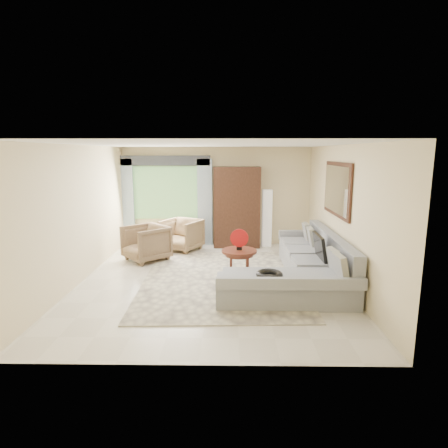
{
  "coord_description": "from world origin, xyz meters",
  "views": [
    {
      "loc": [
        0.36,
        -7.0,
        2.46
      ],
      "look_at": [
        0.25,
        0.35,
        1.05
      ],
      "focal_mm": 30.0,
      "sensor_mm": 36.0,
      "label": 1
    }
  ],
  "objects_px": {
    "armchair_left": "(146,243)",
    "armchair_right": "(182,235)",
    "armoire": "(237,207)",
    "floor_lamp": "(267,218)",
    "potted_plant": "(144,239)",
    "tv_screen": "(320,247)",
    "sectional_sofa": "(304,269)",
    "coffee_table": "(239,266)"
  },
  "relations": [
    {
      "from": "coffee_table",
      "to": "tv_screen",
      "type": "bearing_deg",
      "value": 0.99
    },
    {
      "from": "sectional_sofa",
      "to": "potted_plant",
      "type": "distance_m",
      "value": 4.47
    },
    {
      "from": "sectional_sofa",
      "to": "tv_screen",
      "type": "relative_size",
      "value": 4.68
    },
    {
      "from": "armchair_left",
      "to": "tv_screen",
      "type": "bearing_deg",
      "value": 24.29
    },
    {
      "from": "armchair_right",
      "to": "armoire",
      "type": "xyz_separation_m",
      "value": [
        1.41,
        0.45,
        0.65
      ]
    },
    {
      "from": "tv_screen",
      "to": "potted_plant",
      "type": "bearing_deg",
      "value": 146.52
    },
    {
      "from": "armchair_left",
      "to": "potted_plant",
      "type": "relative_size",
      "value": 1.68
    },
    {
      "from": "coffee_table",
      "to": "floor_lamp",
      "type": "bearing_deg",
      "value": 74.93
    },
    {
      "from": "potted_plant",
      "to": "armchair_left",
      "type": "bearing_deg",
      "value": -74.05
    },
    {
      "from": "tv_screen",
      "to": "potted_plant",
      "type": "relative_size",
      "value": 1.39
    },
    {
      "from": "tv_screen",
      "to": "armoire",
      "type": "xyz_separation_m",
      "value": [
        -1.5,
        2.91,
        0.33
      ]
    },
    {
      "from": "armchair_left",
      "to": "armchair_right",
      "type": "relative_size",
      "value": 1.02
    },
    {
      "from": "sectional_sofa",
      "to": "floor_lamp",
      "type": "height_order",
      "value": "floor_lamp"
    },
    {
      "from": "armchair_left",
      "to": "armchair_right",
      "type": "height_order",
      "value": "armchair_left"
    },
    {
      "from": "potted_plant",
      "to": "floor_lamp",
      "type": "height_order",
      "value": "floor_lamp"
    },
    {
      "from": "armchair_left",
      "to": "armchair_right",
      "type": "xyz_separation_m",
      "value": [
        0.71,
        0.93,
        -0.01
      ]
    },
    {
      "from": "armoire",
      "to": "floor_lamp",
      "type": "bearing_deg",
      "value": 4.29
    },
    {
      "from": "potted_plant",
      "to": "armoire",
      "type": "bearing_deg",
      "value": 7.5
    },
    {
      "from": "armchair_right",
      "to": "coffee_table",
      "type": "bearing_deg",
      "value": -33.25
    },
    {
      "from": "tv_screen",
      "to": "armoire",
      "type": "distance_m",
      "value": 3.29
    },
    {
      "from": "coffee_table",
      "to": "armchair_left",
      "type": "relative_size",
      "value": 0.74
    },
    {
      "from": "armoire",
      "to": "tv_screen",
      "type": "bearing_deg",
      "value": -62.71
    },
    {
      "from": "tv_screen",
      "to": "armchair_right",
      "type": "xyz_separation_m",
      "value": [
        -2.91,
        2.45,
        -0.32
      ]
    },
    {
      "from": "tv_screen",
      "to": "armchair_left",
      "type": "relative_size",
      "value": 0.83
    },
    {
      "from": "coffee_table",
      "to": "armoire",
      "type": "xyz_separation_m",
      "value": [
        0.01,
        2.93,
        0.7
      ]
    },
    {
      "from": "coffee_table",
      "to": "potted_plant",
      "type": "distance_m",
      "value": 3.56
    },
    {
      "from": "armchair_left",
      "to": "potted_plant",
      "type": "height_order",
      "value": "armchair_left"
    },
    {
      "from": "tv_screen",
      "to": "armoire",
      "type": "height_order",
      "value": "armoire"
    },
    {
      "from": "coffee_table",
      "to": "armoire",
      "type": "distance_m",
      "value": 3.02
    },
    {
      "from": "coffee_table",
      "to": "potted_plant",
      "type": "bearing_deg",
      "value": 132.65
    },
    {
      "from": "armchair_right",
      "to": "potted_plant",
      "type": "height_order",
      "value": "armchair_right"
    },
    {
      "from": "floor_lamp",
      "to": "potted_plant",
      "type": "bearing_deg",
      "value": -173.3
    },
    {
      "from": "tv_screen",
      "to": "sectional_sofa",
      "type": "bearing_deg",
      "value": 177.91
    },
    {
      "from": "sectional_sofa",
      "to": "tv_screen",
      "type": "height_order",
      "value": "tv_screen"
    },
    {
      "from": "tv_screen",
      "to": "floor_lamp",
      "type": "relative_size",
      "value": 0.49
    },
    {
      "from": "tv_screen",
      "to": "coffee_table",
      "type": "relative_size",
      "value": 1.12
    },
    {
      "from": "sectional_sofa",
      "to": "tv_screen",
      "type": "distance_m",
      "value": 0.51
    },
    {
      "from": "armchair_right",
      "to": "floor_lamp",
      "type": "distance_m",
      "value": 2.29
    },
    {
      "from": "potted_plant",
      "to": "tv_screen",
      "type": "bearing_deg",
      "value": -33.48
    },
    {
      "from": "potted_plant",
      "to": "floor_lamp",
      "type": "distance_m",
      "value": 3.27
    },
    {
      "from": "sectional_sofa",
      "to": "armoire",
      "type": "xyz_separation_m",
      "value": [
        -1.23,
        2.9,
        0.77
      ]
    },
    {
      "from": "armchair_right",
      "to": "armoire",
      "type": "relative_size",
      "value": 0.42
    }
  ]
}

